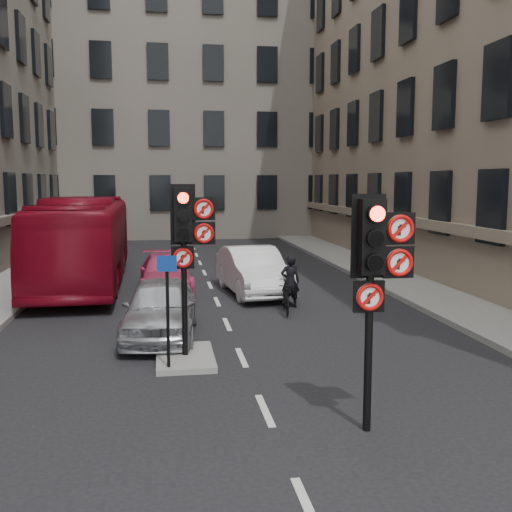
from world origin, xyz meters
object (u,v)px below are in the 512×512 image
object	(u,v)px
signal_far	(188,233)
info_sign	(167,296)
motorcycle	(286,297)
bus_red	(84,241)
motorcyclist	(290,282)
car_white	(253,271)
signal_near	(376,262)
car_silver	(161,308)
car_pink	(166,273)

from	to	relation	value
signal_far	info_sign	distance (m)	1.47
signal_far	motorcycle	bearing A→B (deg)	54.38
bus_red	motorcyclist	distance (m)	8.41
motorcyclist	car_white	bearing A→B (deg)	-66.22
signal_near	motorcycle	size ratio (longest dim) A/B	2.30
signal_near	car_silver	xyz separation A→B (m)	(-3.20, 6.01, -1.87)
car_white	motorcycle	world-z (taller)	car_white
car_silver	motorcycle	size ratio (longest dim) A/B	2.68
signal_near	car_pink	bearing A→B (deg)	104.13
motorcycle	motorcyclist	size ratio (longest dim) A/B	1.00
car_white	motorcycle	size ratio (longest dim) A/B	3.03
signal_far	motorcyclist	xyz separation A→B (m)	(3.21, 4.89, -1.92)
motorcyclist	info_sign	world-z (taller)	info_sign
car_white	info_sign	distance (m)	8.55
signal_far	info_sign	bearing A→B (deg)	-118.24
car_white	bus_red	bearing A→B (deg)	148.06
car_white	bus_red	distance (m)	6.52
bus_red	signal_far	bearing A→B (deg)	-72.74
car_white	info_sign	size ratio (longest dim) A/B	2.13
signal_far	car_silver	distance (m)	2.89
signal_near	bus_red	bearing A→B (deg)	113.08
signal_far	car_silver	size ratio (longest dim) A/B	0.86
info_sign	signal_near	bearing A→B (deg)	-41.81
signal_near	signal_far	size ratio (longest dim) A/B	1.00
car_pink	info_sign	bearing A→B (deg)	-92.26
signal_near	car_white	distance (m)	11.36
signal_near	signal_far	distance (m)	4.77
car_white	bus_red	xyz separation A→B (m)	(-5.81, 2.84, 0.81)
motorcycle	signal_far	bearing A→B (deg)	-119.15
motorcyclist	signal_near	bearing A→B (deg)	91.25
signal_near	bus_red	size ratio (longest dim) A/B	0.31
signal_near	motorcyclist	xyz separation A→B (m)	(0.61, 8.89, -1.80)
car_pink	car_white	bearing A→B (deg)	-20.65
signal_near	car_pink	xyz separation A→B (m)	(-3.06, 12.16, -1.97)
motorcycle	car_white	bearing A→B (deg)	105.18
signal_far	bus_red	distance (m)	10.66
car_white	motorcyclist	xyz separation A→B (m)	(0.78, -2.32, 0.00)
signal_near	motorcyclist	distance (m)	9.09
motorcycle	info_sign	distance (m)	6.00
signal_near	motorcycle	bearing A→B (deg)	87.82
car_silver	bus_red	bearing A→B (deg)	113.67
car_pink	info_sign	size ratio (longest dim) A/B	1.92
motorcyclist	bus_red	bearing A→B (deg)	-32.92
car_white	info_sign	world-z (taller)	info_sign
signal_near	info_sign	distance (m)	4.52
signal_near	motorcyclist	bearing A→B (deg)	86.10
car_pink	car_silver	bearing A→B (deg)	-93.72
car_pink	motorcycle	world-z (taller)	car_pink
info_sign	car_pink	bearing A→B (deg)	94.74
car_silver	info_sign	bearing A→B (deg)	-82.10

